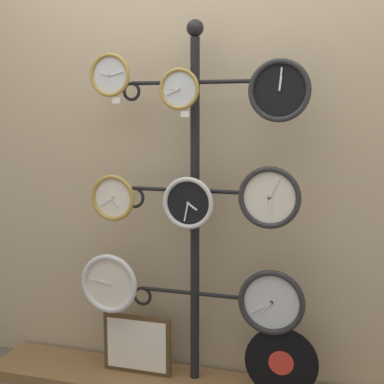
% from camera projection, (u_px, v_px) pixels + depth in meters
% --- Properties ---
extents(shop_wall, '(4.40, 0.04, 2.80)m').
position_uv_depth(shop_wall, '(204.00, 116.00, 2.73)').
color(shop_wall, tan).
rests_on(shop_wall, ground_plane).
extents(display_stand, '(0.76, 0.36, 1.85)m').
position_uv_depth(display_stand, '(195.00, 256.00, 2.67)').
color(display_stand, black).
rests_on(display_stand, ground_plane).
extents(clock_top_left, '(0.21, 0.04, 0.21)m').
position_uv_depth(clock_top_left, '(110.00, 75.00, 2.59)').
color(clock_top_left, silver).
extents(clock_top_center, '(0.19, 0.04, 0.19)m').
position_uv_depth(clock_top_center, '(180.00, 89.00, 2.47)').
color(clock_top_center, silver).
extents(clock_top_right, '(0.28, 0.04, 0.28)m').
position_uv_depth(clock_top_right, '(280.00, 91.00, 2.35)').
color(clock_top_right, black).
extents(clock_middle_left, '(0.23, 0.04, 0.23)m').
position_uv_depth(clock_middle_left, '(113.00, 198.00, 2.65)').
color(clock_middle_left, silver).
extents(clock_middle_center, '(0.25, 0.04, 0.25)m').
position_uv_depth(clock_middle_center, '(188.00, 203.00, 2.56)').
color(clock_middle_center, black).
extents(clock_middle_right, '(0.29, 0.04, 0.29)m').
position_uv_depth(clock_middle_right, '(270.00, 198.00, 2.42)').
color(clock_middle_right, silver).
extents(clock_bottom_left, '(0.31, 0.04, 0.31)m').
position_uv_depth(clock_bottom_left, '(109.00, 283.00, 2.71)').
color(clock_bottom_left, silver).
extents(clock_bottom_right, '(0.32, 0.04, 0.32)m').
position_uv_depth(clock_bottom_right, '(272.00, 302.00, 2.50)').
color(clock_bottom_right, silver).
extents(vinyl_record, '(0.35, 0.01, 0.35)m').
position_uv_depth(vinyl_record, '(281.00, 363.00, 2.54)').
color(vinyl_record, black).
rests_on(vinyl_record, low_shelf).
extents(picture_frame, '(0.37, 0.02, 0.31)m').
position_uv_depth(picture_frame, '(137.00, 344.00, 2.79)').
color(picture_frame, '#4C381E').
rests_on(picture_frame, low_shelf).
extents(price_tag_upper, '(0.04, 0.00, 0.03)m').
position_uv_depth(price_tag_upper, '(116.00, 101.00, 2.59)').
color(price_tag_upper, white).
extents(price_tag_mid, '(0.04, 0.00, 0.03)m').
position_uv_depth(price_tag_mid, '(185.00, 114.00, 2.48)').
color(price_tag_mid, white).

